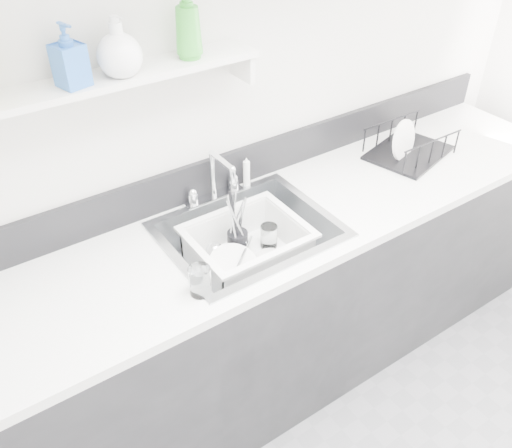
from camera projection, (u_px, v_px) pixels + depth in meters
room_shell at (475, 128)px, 1.05m from camera, size 3.50×3.00×2.60m
counter_run at (249, 315)px, 2.32m from camera, size 3.20×0.62×0.92m
backsplash at (208, 177)px, 2.19m from camera, size 3.20×0.02×0.16m
sink at (249, 248)px, 2.09m from camera, size 0.64×0.52×0.20m
faucet at (215, 187)px, 2.17m from camera, size 0.26×0.18×0.23m
side_sprayer at (247, 172)px, 2.24m from camera, size 0.03×0.03×0.14m
wall_shelf at (112, 81)px, 1.68m from camera, size 1.00×0.16×0.12m
wash_tub at (247, 248)px, 2.09m from camera, size 0.49×0.42×0.17m
plate_stack at (236, 270)px, 2.05m from camera, size 0.24×0.23×0.09m
utensil_cup at (237, 241)px, 2.14m from camera, size 0.08×0.08×0.28m
ladle at (232, 257)px, 2.09m from camera, size 0.26×0.27×0.08m
tumbler_in_tub at (269, 236)px, 2.18m from camera, size 0.08×0.08×0.10m
tumbler_counter at (200, 281)px, 1.74m from camera, size 0.08×0.08×0.10m
dish_rack at (410, 141)px, 2.46m from camera, size 0.44×0.37×0.13m
bowl_small at (270, 261)px, 2.10m from camera, size 0.14×0.14×0.04m
soap_bottle_b at (68, 55)px, 1.54m from camera, size 0.10×0.10×0.18m
soap_bottle_c at (118, 46)px, 1.61m from camera, size 0.18×0.18×0.18m
soap_bottle_d at (188, 23)px, 1.71m from camera, size 0.11×0.11×0.23m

